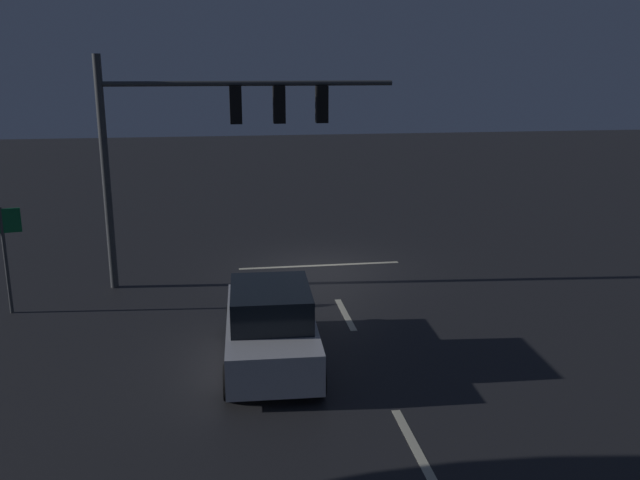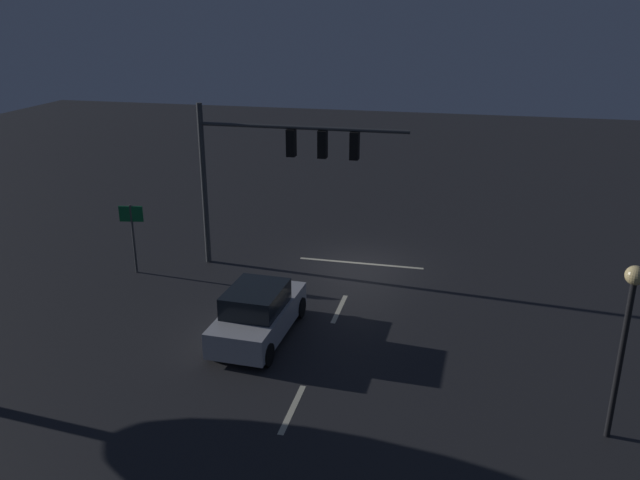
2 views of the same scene
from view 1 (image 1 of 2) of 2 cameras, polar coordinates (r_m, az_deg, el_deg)
The scene contains 7 objects.
ground_plane at distance 20.75m, azimuth 0.09°, elevation -2.38°, with size 80.00×80.00×0.00m, color #232326.
traffic_signal_assembly at distance 18.76m, azimuth -8.95°, elevation 9.53°, with size 7.96×0.47×6.34m.
lane_dash_far at distance 17.01m, azimuth 2.15°, elevation -6.27°, with size 2.20×0.16×0.01m, color beige.
lane_dash_mid at distance 11.76m, azimuth 7.84°, elevation -16.60°, with size 2.20×0.16×0.01m, color beige.
stop_bar at distance 21.00m, azimuth -0.02°, elevation -2.16°, with size 5.00×0.16×0.01m, color beige.
car_approaching at distance 14.17m, azimuth -4.19°, elevation -7.27°, with size 2.05×4.43×1.70m.
route_sign at distance 18.25m, azimuth -25.19°, elevation 0.21°, with size 0.90×0.23×2.72m.
Camera 1 is at (3.02, 19.60, 6.08)m, focal length 37.90 mm.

